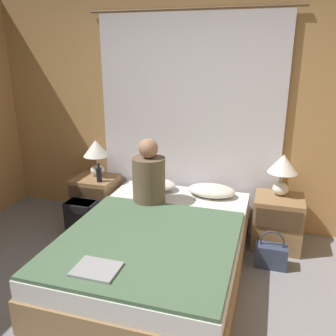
% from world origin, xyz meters
% --- Properties ---
extents(ground_plane, '(16.00, 16.00, 0.00)m').
position_xyz_m(ground_plane, '(0.00, 0.00, 0.00)').
color(ground_plane, gray).
extents(wall_back, '(4.71, 0.06, 2.50)m').
position_xyz_m(wall_back, '(0.00, 1.98, 1.25)').
color(wall_back, tan).
rests_on(wall_back, ground_plane).
extents(curtain_panel, '(2.22, 0.02, 2.34)m').
position_xyz_m(curtain_panel, '(0.00, 1.92, 1.17)').
color(curtain_panel, silver).
rests_on(curtain_panel, ground_plane).
extents(bed, '(1.48, 2.09, 0.45)m').
position_xyz_m(bed, '(0.00, 0.82, 0.22)').
color(bed, '#99754C').
rests_on(bed, ground_plane).
extents(nightstand_left, '(0.48, 0.44, 0.54)m').
position_xyz_m(nightstand_left, '(-1.02, 1.60, 0.27)').
color(nightstand_left, '#937047').
rests_on(nightstand_left, ground_plane).
extents(nightstand_right, '(0.48, 0.44, 0.54)m').
position_xyz_m(nightstand_right, '(1.02, 1.60, 0.27)').
color(nightstand_right, '#937047').
rests_on(nightstand_right, ground_plane).
extents(lamp_left, '(0.30, 0.30, 0.42)m').
position_xyz_m(lamp_left, '(-1.02, 1.68, 0.82)').
color(lamp_left, silver).
rests_on(lamp_left, nightstand_left).
extents(lamp_right, '(0.30, 0.30, 0.42)m').
position_xyz_m(lamp_right, '(1.02, 1.68, 0.82)').
color(lamp_right, silver).
rests_on(lamp_right, nightstand_right).
extents(pillow_left, '(0.51, 0.33, 0.12)m').
position_xyz_m(pillow_left, '(-0.32, 1.66, 0.51)').
color(pillow_left, silver).
rests_on(pillow_left, bed).
extents(pillow_right, '(0.51, 0.33, 0.12)m').
position_xyz_m(pillow_right, '(0.32, 1.66, 0.51)').
color(pillow_right, silver).
rests_on(pillow_right, bed).
extents(blanket_on_bed, '(1.42, 1.47, 0.03)m').
position_xyz_m(blanket_on_bed, '(0.00, 0.54, 0.46)').
color(blanket_on_bed, '#4C6B4C').
rests_on(blanket_on_bed, bed).
extents(person_left_in_bed, '(0.33, 0.33, 0.67)m').
position_xyz_m(person_left_in_bed, '(-0.25, 1.31, 0.73)').
color(person_left_in_bed, brown).
rests_on(person_left_in_bed, bed).
extents(beer_bottle_on_left_stand, '(0.06, 0.06, 0.22)m').
position_xyz_m(beer_bottle_on_left_stand, '(-0.91, 1.49, 0.62)').
color(beer_bottle_on_left_stand, black).
rests_on(beer_bottle_on_left_stand, nightstand_left).
extents(laptop_on_bed, '(0.31, 0.25, 0.02)m').
position_xyz_m(laptop_on_bed, '(-0.19, 0.04, 0.49)').
color(laptop_on_bed, '#9EA0A5').
rests_on(laptop_on_bed, blanket_on_bed).
extents(backpack_on_floor, '(0.32, 0.23, 0.40)m').
position_xyz_m(backpack_on_floor, '(-1.00, 1.22, 0.22)').
color(backpack_on_floor, black).
rests_on(backpack_on_floor, ground_plane).
extents(handbag_on_floor, '(0.29, 0.15, 0.37)m').
position_xyz_m(handbag_on_floor, '(0.98, 1.19, 0.12)').
color(handbag_on_floor, '#333D56').
rests_on(handbag_on_floor, ground_plane).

